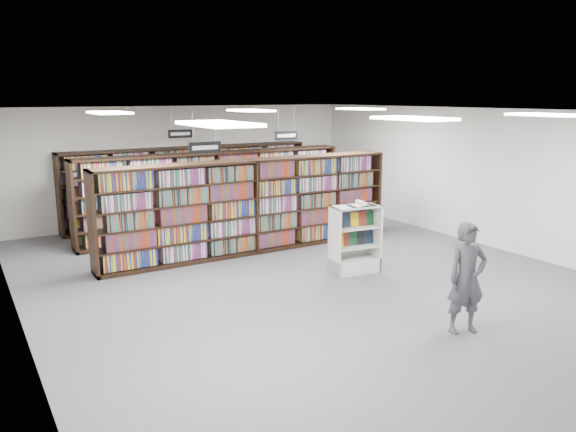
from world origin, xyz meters
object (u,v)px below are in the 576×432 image
endcap_display (354,249)px  open_book (361,204)px  shopper (467,278)px  bookshelf_row_near (252,206)px

endcap_display → open_book: 0.93m
shopper → bookshelf_row_near: bearing=113.9°
bookshelf_row_near → shopper: bookshelf_row_near is taller
endcap_display → shopper: (-0.39, -3.21, 0.37)m
open_book → endcap_display: bearing=138.2°
open_book → shopper: (-0.48, -3.12, -0.55)m
open_book → shopper: bearing=-93.3°
open_book → shopper: shopper is taller
bookshelf_row_near → open_book: (1.15, -2.45, 0.34)m
open_book → bookshelf_row_near: bearing=120.5°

